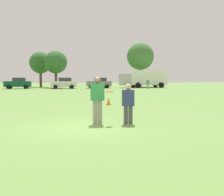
{
  "coord_description": "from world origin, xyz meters",
  "views": [
    {
      "loc": [
        -1.29,
        -9.14,
        1.71
      ],
      "look_at": [
        1.29,
        1.17,
        0.92
      ],
      "focal_mm": 42.28,
      "sensor_mm": 36.0,
      "label": 1
    }
  ],
  "objects_px": {
    "parked_car_near_right": "(64,83)",
    "bystander_field_marshal": "(148,83)",
    "player_thrower": "(97,98)",
    "parked_car_mid_right": "(18,83)",
    "frisbee": "(110,92)",
    "traffic_cone": "(109,101)",
    "parked_car_far_right": "(99,83)",
    "box_truck": "(144,78)",
    "player_defender": "(128,102)"
  },
  "relations": [
    {
      "from": "parked_car_near_right",
      "to": "parked_car_far_right",
      "type": "bearing_deg",
      "value": 6.95
    },
    {
      "from": "traffic_cone",
      "to": "parked_car_mid_right",
      "type": "bearing_deg",
      "value": 105.91
    },
    {
      "from": "traffic_cone",
      "to": "parked_car_mid_right",
      "type": "xyz_separation_m",
      "value": [
        -8.35,
        29.27,
        0.69
      ]
    },
    {
      "from": "traffic_cone",
      "to": "player_defender",
      "type": "bearing_deg",
      "value": -97.42
    },
    {
      "from": "player_thrower",
      "to": "box_truck",
      "type": "height_order",
      "value": "box_truck"
    },
    {
      "from": "parked_car_mid_right",
      "to": "frisbee",
      "type": "bearing_deg",
      "value": -79.5
    },
    {
      "from": "parked_car_near_right",
      "to": "bystander_field_marshal",
      "type": "distance_m",
      "value": 13.96
    },
    {
      "from": "parked_car_mid_right",
      "to": "parked_car_far_right",
      "type": "bearing_deg",
      "value": -3.88
    },
    {
      "from": "frisbee",
      "to": "parked_car_far_right",
      "type": "xyz_separation_m",
      "value": [
        6.61,
        35.41,
        -0.3
      ]
    },
    {
      "from": "parked_car_far_right",
      "to": "parked_car_mid_right",
      "type": "bearing_deg",
      "value": 176.12
    },
    {
      "from": "player_thrower",
      "to": "parked_car_mid_right",
      "type": "bearing_deg",
      "value": 99.91
    },
    {
      "from": "parked_car_far_right",
      "to": "box_truck",
      "type": "xyz_separation_m",
      "value": [
        8.5,
        0.59,
        0.83
      ]
    },
    {
      "from": "frisbee",
      "to": "parked_car_mid_right",
      "type": "bearing_deg",
      "value": 100.5
    },
    {
      "from": "parked_car_far_right",
      "to": "player_defender",
      "type": "bearing_deg",
      "value": -99.48
    },
    {
      "from": "bystander_field_marshal",
      "to": "player_thrower",
      "type": "bearing_deg",
      "value": -114.87
    },
    {
      "from": "player_thrower",
      "to": "player_defender",
      "type": "bearing_deg",
      "value": -15.03
    },
    {
      "from": "frisbee",
      "to": "parked_car_mid_right",
      "type": "height_order",
      "value": "parked_car_mid_right"
    },
    {
      "from": "parked_car_far_right",
      "to": "box_truck",
      "type": "bearing_deg",
      "value": 3.97
    },
    {
      "from": "player_thrower",
      "to": "parked_car_near_right",
      "type": "bearing_deg",
      "value": 88.37
    },
    {
      "from": "parked_car_near_right",
      "to": "bystander_field_marshal",
      "type": "height_order",
      "value": "parked_car_near_right"
    },
    {
      "from": "bystander_field_marshal",
      "to": "frisbee",
      "type": "bearing_deg",
      "value": -114.09
    },
    {
      "from": "player_thrower",
      "to": "frisbee",
      "type": "bearing_deg",
      "value": -26.61
    },
    {
      "from": "player_thrower",
      "to": "parked_car_mid_right",
      "type": "relative_size",
      "value": 0.42
    },
    {
      "from": "traffic_cone",
      "to": "frisbee",
      "type": "bearing_deg",
      "value": -102.94
    },
    {
      "from": "player_thrower",
      "to": "traffic_cone",
      "type": "bearing_deg",
      "value": 73.39
    },
    {
      "from": "player_defender",
      "to": "frisbee",
      "type": "distance_m",
      "value": 0.79
    },
    {
      "from": "parked_car_far_right",
      "to": "box_truck",
      "type": "relative_size",
      "value": 0.5
    },
    {
      "from": "frisbee",
      "to": "traffic_cone",
      "type": "bearing_deg",
      "value": 77.06
    },
    {
      "from": "frisbee",
      "to": "box_truck",
      "type": "bearing_deg",
      "value": 67.23
    },
    {
      "from": "traffic_cone",
      "to": "parked_car_far_right",
      "type": "distance_m",
      "value": 28.81
    },
    {
      "from": "player_thrower",
      "to": "parked_car_near_right",
      "type": "xyz_separation_m",
      "value": [
        0.98,
        34.46,
        -0.07
      ]
    },
    {
      "from": "box_truck",
      "to": "bystander_field_marshal",
      "type": "relative_size",
      "value": 5.27
    },
    {
      "from": "parked_car_mid_right",
      "to": "parked_car_far_right",
      "type": "relative_size",
      "value": 1.0
    },
    {
      "from": "player_thrower",
      "to": "bystander_field_marshal",
      "type": "relative_size",
      "value": 1.09
    },
    {
      "from": "player_defender",
      "to": "frisbee",
      "type": "xyz_separation_m",
      "value": [
        -0.69,
        0.09,
        0.38
      ]
    },
    {
      "from": "box_truck",
      "to": "player_thrower",
      "type": "bearing_deg",
      "value": -113.46
    },
    {
      "from": "frisbee",
      "to": "box_truck",
      "type": "distance_m",
      "value": 39.04
    },
    {
      "from": "box_truck",
      "to": "bystander_field_marshal",
      "type": "bearing_deg",
      "value": -101.96
    },
    {
      "from": "player_defender",
      "to": "parked_car_mid_right",
      "type": "distance_m",
      "value": 37.15
    },
    {
      "from": "player_defender",
      "to": "bystander_field_marshal",
      "type": "bearing_deg",
      "value": 67.01
    },
    {
      "from": "parked_car_near_right",
      "to": "bystander_field_marshal",
      "type": "xyz_separation_m",
      "value": [
        13.66,
        -2.86,
        -0.01
      ]
    },
    {
      "from": "parked_car_mid_right",
      "to": "bystander_field_marshal",
      "type": "bearing_deg",
      "value": -12.14
    },
    {
      "from": "player_thrower",
      "to": "parked_car_far_right",
      "type": "distance_m",
      "value": 35.89
    },
    {
      "from": "traffic_cone",
      "to": "parked_car_near_right",
      "type": "xyz_separation_m",
      "value": [
        -1.06,
        27.63,
        0.69
      ]
    },
    {
      "from": "player_thrower",
      "to": "parked_car_far_right",
      "type": "height_order",
      "value": "parked_car_far_right"
    },
    {
      "from": "bystander_field_marshal",
      "to": "player_defender",
      "type": "bearing_deg",
      "value": -112.99
    },
    {
      "from": "frisbee",
      "to": "player_thrower",
      "type": "bearing_deg",
      "value": 153.39
    },
    {
      "from": "player_defender",
      "to": "parked_car_far_right",
      "type": "height_order",
      "value": "parked_car_far_right"
    },
    {
      "from": "bystander_field_marshal",
      "to": "parked_car_near_right",
      "type": "bearing_deg",
      "value": 168.16
    },
    {
      "from": "player_defender",
      "to": "parked_car_mid_right",
      "type": "relative_size",
      "value": 0.36
    }
  ]
}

